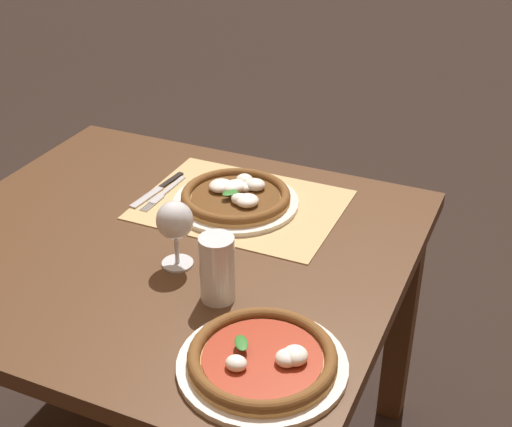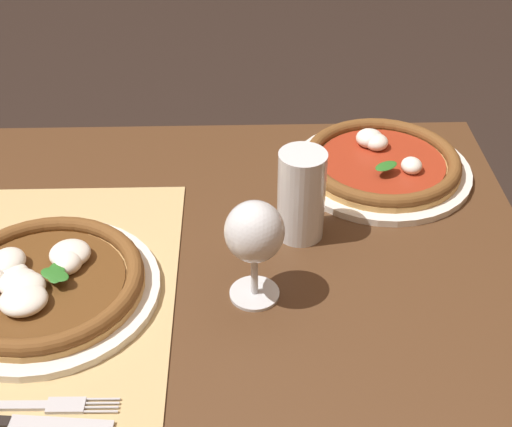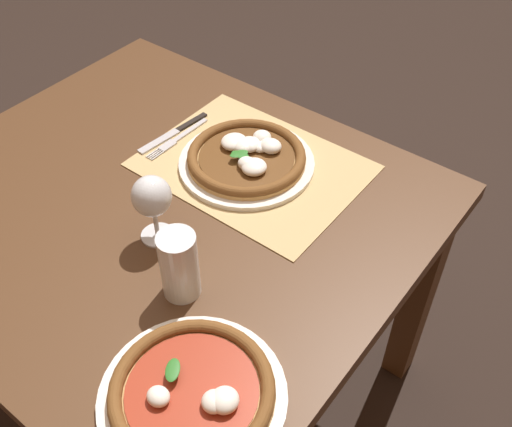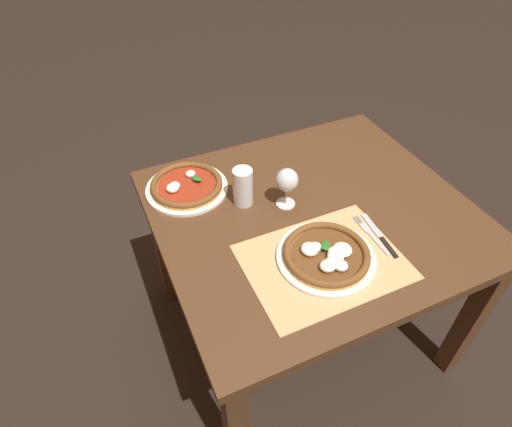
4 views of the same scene
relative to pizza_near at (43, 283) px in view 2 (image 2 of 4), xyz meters
name	(u,v)px [view 2 (image 2 of 4)]	position (x,y,z in m)	size (l,w,h in m)	color
dining_table	(205,390)	(0.08, 0.22, -0.13)	(1.11, 0.99, 0.74)	#4C301C
paper_placemat	(44,289)	(-0.01, -0.01, -0.02)	(0.49, 0.37, 0.00)	tan
pizza_near	(43,283)	(0.00, 0.00, 0.00)	(0.32, 0.32, 0.05)	silver
pizza_far	(382,163)	(-0.30, 0.52, 0.00)	(0.31, 0.31, 0.05)	silver
wine_glass	(254,236)	(0.01, 0.29, 0.08)	(0.08, 0.08, 0.16)	silver
pint_glass	(301,197)	(-0.13, 0.36, 0.05)	(0.07, 0.07, 0.15)	silver
fork	(36,406)	(0.19, 0.03, -0.02)	(0.02, 0.20, 0.00)	#B7B7BC
knife	(21,423)	(0.22, 0.02, -0.02)	(0.04, 0.22, 0.01)	black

